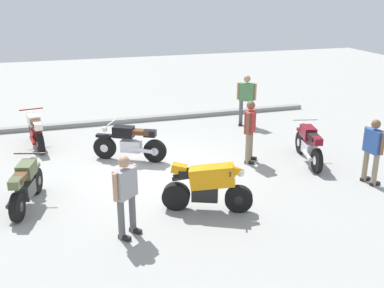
% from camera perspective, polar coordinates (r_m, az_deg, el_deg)
% --- Properties ---
extents(ground_plane, '(40.00, 40.00, 0.00)m').
position_cam_1_polar(ground_plane, '(12.17, -5.21, -3.24)').
color(ground_plane, '#9E9E99').
extents(curb_edge, '(14.00, 0.30, 0.15)m').
position_cam_1_polar(curb_edge, '(16.43, -8.57, 2.89)').
color(curb_edge, gray).
rests_on(curb_edge, ground).
extents(motorcycle_orange_sportbike, '(1.88, 0.99, 1.14)m').
position_cam_1_polar(motorcycle_orange_sportbike, '(9.79, 1.99, -5.12)').
color(motorcycle_orange_sportbike, black).
rests_on(motorcycle_orange_sportbike, ground).
extents(motorcycle_olive_vintage, '(0.87, 1.93, 1.07)m').
position_cam_1_polar(motorcycle_olive_vintage, '(10.66, -19.96, -4.87)').
color(motorcycle_olive_vintage, black).
rests_on(motorcycle_olive_vintage, ground).
extents(motorcycle_cream_vintage, '(0.70, 1.95, 1.07)m').
position_cam_1_polar(motorcycle_cream_vintage, '(14.47, -18.86, 1.51)').
color(motorcycle_cream_vintage, black).
rests_on(motorcycle_cream_vintage, ground).
extents(motorcycle_maroon_cruiser, '(0.83, 2.06, 1.09)m').
position_cam_1_polar(motorcycle_maroon_cruiser, '(12.86, 14.32, -0.03)').
color(motorcycle_maroon_cruiser, black).
rests_on(motorcycle_maroon_cruiser, ground).
extents(motorcycle_black_cruiser, '(1.90, 1.09, 1.09)m').
position_cam_1_polar(motorcycle_black_cruiser, '(12.72, -7.75, 0.19)').
color(motorcycle_black_cruiser, black).
rests_on(motorcycle_black_cruiser, ground).
extents(person_in_green_shirt, '(0.63, 0.49, 1.75)m').
position_cam_1_polar(person_in_green_shirt, '(15.84, 6.78, 5.86)').
color(person_in_green_shirt, '#59595B').
rests_on(person_in_green_shirt, ground).
extents(person_in_blue_shirt, '(0.35, 0.64, 1.63)m').
position_cam_1_polar(person_in_blue_shirt, '(11.82, 21.57, -0.46)').
color(person_in_blue_shirt, gray).
rests_on(person_in_blue_shirt, ground).
extents(person_in_gray_shirt, '(0.56, 0.52, 1.65)m').
position_cam_1_polar(person_in_gray_shirt, '(8.79, -8.24, -5.86)').
color(person_in_gray_shirt, '#59595B').
rests_on(person_in_gray_shirt, ground).
extents(person_in_red_shirt, '(0.51, 0.59, 1.71)m').
position_cam_1_polar(person_in_red_shirt, '(12.47, 7.23, 2.06)').
color(person_in_red_shirt, gray).
rests_on(person_in_red_shirt, ground).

